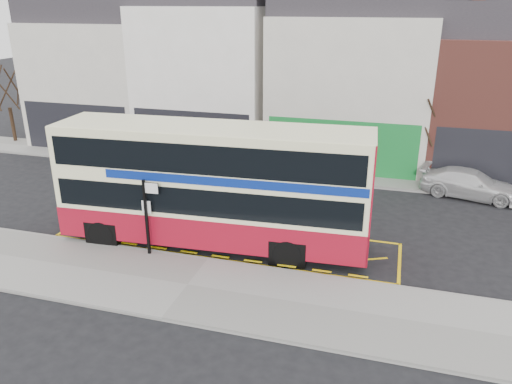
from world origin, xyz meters
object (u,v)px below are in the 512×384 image
(street_tree_left, at_px, (4,76))
(street_tree_right, at_px, (431,107))
(car_silver, at_px, (137,156))
(car_grey, at_px, (268,167))
(car_white, at_px, (470,184))
(double_decker_bus, at_px, (214,184))
(bus_stop_post, at_px, (148,210))

(street_tree_left, bearing_deg, street_tree_right, -0.28)
(car_silver, distance_m, street_tree_left, 11.99)
(car_grey, bearing_deg, car_silver, 74.04)
(street_tree_left, distance_m, street_tree_right, 27.22)
(car_white, xyz_separation_m, street_tree_left, (-29.42, 2.23, 3.87))
(double_decker_bus, xyz_separation_m, car_silver, (-7.91, 8.00, -1.82))
(double_decker_bus, relative_size, car_grey, 3.23)
(double_decker_bus, height_order, street_tree_left, street_tree_left)
(car_silver, height_order, car_grey, car_silver)
(car_white, bearing_deg, car_grey, 103.01)
(car_grey, bearing_deg, bus_stop_post, 150.52)
(car_white, height_order, street_tree_right, street_tree_right)
(bus_stop_post, bearing_deg, double_decker_bus, 38.46)
(car_white, height_order, street_tree_left, street_tree_left)
(bus_stop_post, height_order, street_tree_right, street_tree_right)
(bus_stop_post, height_order, street_tree_left, street_tree_left)
(car_silver, relative_size, car_white, 0.91)
(bus_stop_post, xyz_separation_m, car_silver, (-5.91, 9.78, -1.22))
(bus_stop_post, bearing_deg, car_white, 36.06)
(bus_stop_post, relative_size, car_grey, 0.79)
(car_white, xyz_separation_m, street_tree_right, (-2.20, 2.10, 3.35))
(double_decker_bus, distance_m, bus_stop_post, 2.74)
(car_silver, bearing_deg, car_white, -106.88)
(double_decker_bus, distance_m, car_grey, 8.58)
(bus_stop_post, xyz_separation_m, street_tree_right, (10.27, 12.34, 2.09))
(car_white, bearing_deg, street_tree_left, 98.12)
(car_grey, bearing_deg, street_tree_right, -93.82)
(bus_stop_post, distance_m, car_grey, 10.41)
(double_decker_bus, xyz_separation_m, bus_stop_post, (-1.99, -1.78, -0.60))
(car_silver, xyz_separation_m, street_tree_left, (-11.04, 2.70, 3.82))
(street_tree_left, height_order, street_tree_right, street_tree_left)
(street_tree_left, bearing_deg, car_white, -4.33)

